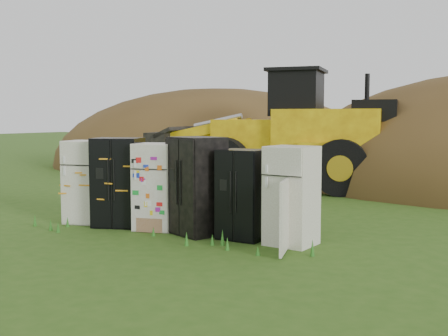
# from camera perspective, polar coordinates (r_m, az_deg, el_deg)

# --- Properties ---
(ground) EXTENTS (120.00, 120.00, 0.00)m
(ground) POSITION_cam_1_polar(r_m,az_deg,el_deg) (11.55, -4.45, -6.52)
(ground) COLOR #2F5416
(ground) RESTS_ON ground
(fridge_leftmost) EXTENTS (0.95, 0.93, 1.83)m
(fridge_leftmost) POSITION_cam_1_polar(r_m,az_deg,el_deg) (12.82, -13.83, -1.36)
(fridge_leftmost) COLOR white
(fridge_leftmost) RESTS_ON ground
(fridge_black_side) EXTENTS (1.18, 1.05, 1.90)m
(fridge_black_side) POSITION_cam_1_polar(r_m,az_deg,el_deg) (12.25, -10.69, -1.42)
(fridge_black_side) COLOR black
(fridge_black_side) RESTS_ON ground
(fridge_sticker) EXTENTS (0.96, 0.91, 1.80)m
(fridge_sticker) POSITION_cam_1_polar(r_m,az_deg,el_deg) (11.77, -6.96, -1.88)
(fridge_sticker) COLOR silver
(fridge_sticker) RESTS_ON ground
(fridge_dark_mid) EXTENTS (1.24, 1.15, 1.95)m
(fridge_dark_mid) POSITION_cam_1_polar(r_m,az_deg,el_deg) (11.21, -2.74, -1.81)
(fridge_dark_mid) COLOR black
(fridge_dark_mid) RESTS_ON ground
(fridge_black_right) EXTENTS (0.90, 0.77, 1.72)m
(fridge_black_right) POSITION_cam_1_polar(r_m,az_deg,el_deg) (10.78, 1.97, -2.69)
(fridge_black_right) COLOR black
(fridge_black_right) RESTS_ON ground
(fridge_open_door) EXTENTS (0.92, 0.86, 1.82)m
(fridge_open_door) POSITION_cam_1_polar(r_m,az_deg,el_deg) (10.34, 6.88, -2.81)
(fridge_open_door) COLOR white
(fridge_open_door) RESTS_ON ground
(wheel_loader) EXTENTS (8.45, 4.38, 3.90)m
(wheel_loader) POSITION_cam_1_polar(r_m,az_deg,el_deg) (18.74, 4.41, 3.96)
(wheel_loader) COLOR yellow
(wheel_loader) RESTS_ON ground
(dirt_mound_left) EXTENTS (16.59, 12.45, 7.41)m
(dirt_mound_left) POSITION_cam_1_polar(r_m,az_deg,el_deg) (26.71, -1.09, 0.13)
(dirt_mound_left) COLOR #463216
(dirt_mound_left) RESTS_ON ground
(dirt_mound_back) EXTENTS (17.41, 11.61, 5.58)m
(dirt_mound_back) POSITION_cam_1_polar(r_m,az_deg,el_deg) (27.37, 16.33, 0.05)
(dirt_mound_back) COLOR #463216
(dirt_mound_back) RESTS_ON ground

